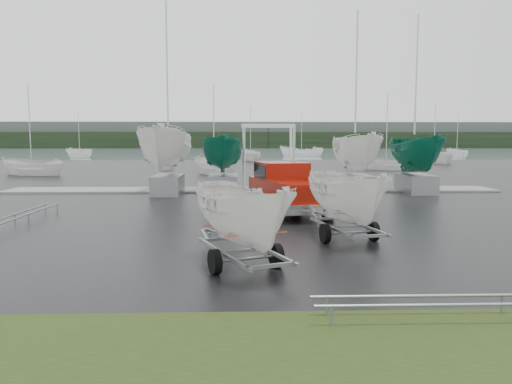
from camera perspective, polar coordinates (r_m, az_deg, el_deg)
name	(u,v)px	position (r m, az deg, el deg)	size (l,w,h in m)	color
ground_plane	(261,227)	(18.17, 0.54, -3.99)	(120.00, 120.00, 0.00)	black
lake	(243,153)	(117.92, -1.46, 4.46)	(300.00, 300.00, 0.00)	gray
grass_verge	(292,359)	(7.60, 4.13, -18.48)	(40.00, 40.00, 0.00)	black
dock	(252,190)	(31.04, -0.44, 0.27)	(30.00, 3.00, 0.12)	gray
treeline	(242,140)	(187.88, -1.60, 5.95)	(300.00, 8.00, 6.00)	black
far_hill	(242,135)	(195.89, -1.61, 6.54)	(300.00, 6.00, 10.00)	#4C5651
pickup_truck	(286,186)	(22.07, 3.44, 0.70)	(3.39, 6.73, 2.14)	maroon
trailer_hitched	(348,153)	(15.64, 10.52, 4.37)	(2.02, 3.76, 5.04)	gray
trailer_parked	(243,160)	(11.97, -1.50, 3.66)	(2.43, 3.78, 4.90)	gray
boat_hoist	(268,147)	(30.93, 1.40, 5.11)	(3.30, 2.18, 4.12)	silver
keelboat_0	(167,116)	(29.21, -10.18, 8.50)	(2.81, 3.20, 10.99)	gray
keelboat_1	(223,131)	(29.10, -3.76, 6.94)	(2.30, 3.20, 7.21)	gray
keelboat_2	(357,128)	(29.67, 11.50, 7.14)	(2.40, 3.20, 10.56)	gray
keelboat_3	(417,131)	(30.99, 17.97, 6.63)	(2.31, 3.20, 10.47)	gray
mast_rack_0	(21,214)	(20.79, -25.23, -2.32)	(0.56, 6.50, 0.06)	gray
mast_rack_2	(510,300)	(10.02, 27.01, -10.90)	(7.00, 0.56, 0.06)	gray
moored_boat_0	(32,175)	(48.73, -24.23, 1.77)	(3.02, 2.98, 11.12)	silver
moored_boat_1	(251,161)	(74.34, -0.63, 3.57)	(2.95, 3.01, 11.44)	silver
moored_boat_2	(386,170)	(54.04, 14.61, 2.47)	(2.93, 2.92, 10.75)	silver
moored_boat_3	(433,163)	(71.33, 19.62, 3.12)	(3.27, 3.33, 11.81)	silver
moored_boat_4	(80,158)	(91.74, -19.49, 3.69)	(3.18, 3.24, 11.63)	silver
moored_boat_5	(301,157)	(93.32, 5.21, 4.04)	(3.62, 3.55, 12.05)	silver
moored_boat_6	(214,174)	(45.93, -4.81, 2.05)	(3.34, 3.37, 11.23)	silver
moored_boat_7	(456,158)	(92.34, 21.93, 3.61)	(2.80, 2.86, 11.40)	silver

